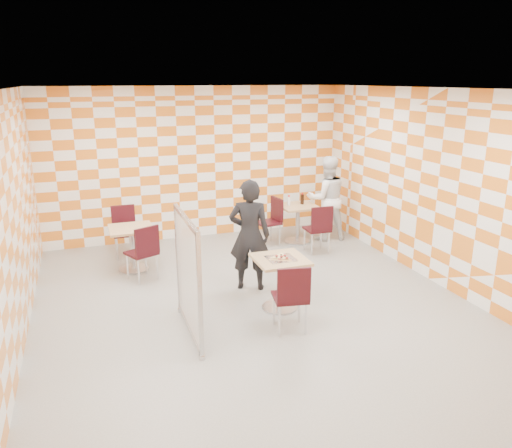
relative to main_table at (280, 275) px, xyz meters
The scene contains 15 objects.
room_shell 1.28m from the main_table, 112.73° to the left, with size 7.00×7.00×7.00m.
main_table is the anchor object (origin of this frame).
second_table 3.03m from the main_table, 61.55° to the left, with size 0.70×0.70×0.75m.
empty_table 2.83m from the main_table, 129.37° to the left, with size 0.70×0.70×0.75m.
chair_main_front 0.73m from the main_table, 100.29° to the right, with size 0.49×0.50×0.92m.
chair_second_front 2.42m from the main_table, 50.98° to the left, with size 0.43×0.44×0.92m.
chair_second_side 2.85m from the main_table, 71.27° to the left, with size 0.49×0.48×0.92m.
chair_empty_near 2.32m from the main_table, 135.63° to the left, with size 0.56×0.57×0.92m.
chair_empty_far 3.50m from the main_table, 121.79° to the left, with size 0.42×0.43×0.92m.
partition 1.41m from the main_table, 167.23° to the right, with size 0.08×1.38×1.55m.
man_dark 0.91m from the main_table, 101.65° to the left, with size 0.62×0.41×1.71m, color black.
man_white 3.39m from the main_table, 52.31° to the left, with size 0.82×0.64×1.68m, color white.
pizza_on_foil 0.26m from the main_table, 90.13° to the right, with size 0.40×0.40×0.04m.
sport_bottle 3.05m from the main_table, 64.98° to the left, with size 0.06×0.06×0.20m.
soda_bottle 3.16m from the main_table, 60.27° to the left, with size 0.07×0.07×0.23m.
Camera 1 is at (-2.12, -6.19, 3.12)m, focal length 35.00 mm.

